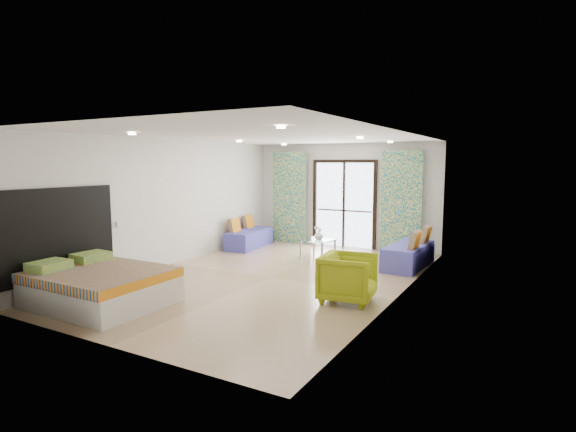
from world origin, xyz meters
The scene contains 24 objects.
floor centered at (0.00, 0.00, 0.00)m, with size 5.00×7.50×0.01m, color #937657, non-canonical shape.
ceiling centered at (0.00, 0.00, 2.70)m, with size 5.00×7.50×0.01m, color silver, non-canonical shape.
wall_back centered at (0.00, 3.75, 1.35)m, with size 5.00×0.01×2.70m, color silver, non-canonical shape.
wall_front centered at (0.00, -3.75, 1.35)m, with size 5.00×0.01×2.70m, color silver, non-canonical shape.
wall_left centered at (-2.50, 0.00, 1.35)m, with size 0.01×7.50×2.70m, color silver, non-canonical shape.
wall_right centered at (2.50, 0.00, 1.35)m, with size 0.01×7.50×2.70m, color silver, non-canonical shape.
balcony_door centered at (0.00, 3.72, 1.26)m, with size 1.76×0.08×2.28m.
balcony_rail centered at (0.00, 3.73, 0.95)m, with size 1.52×0.03×0.04m, color #595451.
curtain_left centered at (-1.55, 3.57, 1.25)m, with size 1.00×0.10×2.50m, color white.
curtain_right centered at (1.55, 3.57, 1.25)m, with size 1.00×0.10×2.50m, color white.
downlight_a centered at (-1.40, -2.00, 2.67)m, with size 0.12×0.12×0.02m, color #FFE0B2.
downlight_b centered at (1.40, -2.00, 2.67)m, with size 0.12×0.12×0.02m, color #FFE0B2.
downlight_c centered at (-1.40, 1.00, 2.67)m, with size 0.12×0.12×0.02m, color #FFE0B2.
downlight_d centered at (1.40, 1.00, 2.67)m, with size 0.12×0.12×0.02m, color #FFE0B2.
downlight_e centered at (-1.40, 3.00, 2.67)m, with size 0.12×0.12×0.02m, color #FFE0B2.
downlight_f centered at (1.40, 3.00, 2.67)m, with size 0.12×0.12×0.02m, color #FFE0B2.
headboard centered at (-2.46, -2.69, 1.05)m, with size 0.06×2.10×1.50m, color black.
switch_plate centered at (-2.47, -1.44, 1.05)m, with size 0.02×0.10×0.10m, color silver.
bed centered at (-1.48, -2.69, 0.29)m, with size 1.98×1.61×0.68m.
daybed_left centered at (-2.11, 2.39, 0.25)m, with size 0.83×1.70×0.81m.
daybed_right centered at (2.12, 2.20, 0.27)m, with size 0.75×1.76×0.85m.
coffee_table centered at (0.05, 2.03, 0.39)m, with size 0.73×0.73×0.77m.
vase centered at (0.08, 2.03, 0.54)m, with size 0.21×0.22×0.21m, color white.
armchair centered at (1.86, -0.67, 0.42)m, with size 0.82×0.76×0.84m, color #98A715.
Camera 1 is at (4.42, -7.23, 2.21)m, focal length 28.00 mm.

